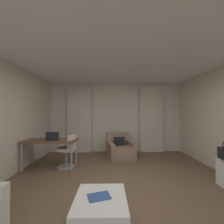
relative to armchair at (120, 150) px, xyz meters
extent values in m
plane|color=brown|center=(-0.13, -2.21, -0.26)|extent=(12.00, 12.00, 0.00)
cube|color=beige|center=(-0.13, 0.82, 1.04)|extent=(5.12, 0.06, 2.60)
cube|color=white|center=(-0.13, -2.21, 2.37)|extent=(5.12, 6.12, 0.06)
cube|color=beige|center=(-1.51, 0.69, 0.99)|extent=(0.90, 0.06, 2.50)
cube|color=beige|center=(1.24, 0.69, 0.99)|extent=(0.90, 0.06, 2.50)
cube|color=#997A66|center=(0.01, -0.04, -0.07)|extent=(0.96, 0.97, 0.38)
cube|color=#997A66|center=(-0.06, 0.29, 0.33)|extent=(0.82, 0.30, 0.41)
cube|color=#997A66|center=(0.35, 0.03, 0.00)|extent=(0.28, 0.83, 0.52)
cube|color=#997A66|center=(-0.33, -0.11, 0.00)|extent=(0.28, 0.83, 0.52)
cube|color=black|center=(-0.02, 0.08, 0.22)|extent=(0.39, 0.27, 0.37)
cube|color=brown|center=(-1.92, -0.95, 0.48)|extent=(1.32, 0.62, 0.04)
cylinder|color=#99999E|center=(-2.53, -0.69, 0.10)|extent=(0.04, 0.04, 0.72)
cylinder|color=#99999E|center=(-1.31, -0.69, 0.10)|extent=(0.04, 0.04, 0.72)
cylinder|color=#99999E|center=(-2.53, -1.21, 0.10)|extent=(0.04, 0.04, 0.72)
cylinder|color=#99999E|center=(-1.31, -1.21, 0.10)|extent=(0.04, 0.04, 0.72)
cylinder|color=gray|center=(-1.53, -0.91, -0.03)|extent=(0.06, 0.06, 0.46)
cylinder|color=gray|center=(-1.53, -0.91, -0.24)|extent=(0.48, 0.48, 0.04)
cube|color=silver|center=(-1.53, -0.91, 0.24)|extent=(0.50, 0.50, 0.08)
cube|color=silver|center=(-1.36, -0.96, 0.45)|extent=(0.16, 0.36, 0.34)
cube|color=#2D2D33|center=(-1.85, -0.98, 0.51)|extent=(0.35, 0.26, 0.02)
cube|color=black|center=(-1.83, -1.08, 0.62)|extent=(0.32, 0.09, 0.20)
cube|color=white|center=(-0.48, -3.02, -0.07)|extent=(0.65, 0.74, 0.38)
cube|color=#335193|center=(-0.51, -3.01, 0.13)|extent=(0.33, 0.27, 0.01)
camera|label=1|loc=(-0.38, -4.89, 1.17)|focal=23.61mm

